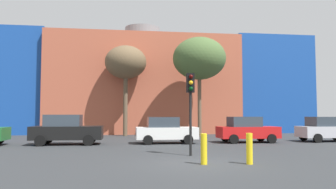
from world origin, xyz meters
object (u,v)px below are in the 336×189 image
Objects in this scene: parked_car_2 at (166,130)px; bollard_yellow_1 at (249,149)px; parked_car_1 at (66,130)px; bare_tree_1 at (199,59)px; parked_car_4 at (326,129)px; bollard_yellow_0 at (204,149)px; traffic_light_island at (190,95)px; bare_tree_0 at (126,63)px; parked_car_3 at (247,130)px.

bollard_yellow_1 is (2.03, -9.45, -0.27)m from parked_car_2.
bare_tree_1 is at bearing 31.73° from parked_car_1.
parked_car_2 is 11.47m from parked_car_4.
bare_tree_1 is 7.44× the size of bollard_yellow_0.
parked_car_2 is 9.28m from bollard_yellow_0.
parked_car_2 is 6.91m from traffic_light_island.
parked_car_2 is at bearing 102.11° from bollard_yellow_1.
bollard_yellow_0 is at bearing 174.13° from bollard_yellow_1.
bare_tree_1 reaches higher than bare_tree_0.
parked_car_3 is 12.91m from bare_tree_0.
bare_tree_1 is (-1.82, 6.26, 5.91)m from parked_car_3.
bollard_yellow_0 is (-3.49, -15.53, -6.20)m from bare_tree_1.
parked_car_4 is (5.87, 0.00, -0.00)m from parked_car_3.
parked_car_4 is 11.55m from bare_tree_1.
traffic_light_island is at bearing -87.22° from parked_car_2.
bare_tree_0 is (-14.07, 8.17, 5.71)m from parked_car_4.
parked_car_1 reaches higher than bollard_yellow_1.
parked_car_3 is 0.50× the size of bare_tree_0.
bollard_yellow_1 reaches higher than bollard_yellow_0.
parked_car_2 is 0.49× the size of bare_tree_0.
bare_tree_0 reaches higher than parked_car_1.
parked_car_3 reaches higher than bollard_yellow_0.
parked_car_3 is at bearing 142.80° from traffic_light_island.
bollard_yellow_0 is (-5.31, -9.27, -0.29)m from parked_car_3.
parked_car_3 is (5.60, -0.00, 0.01)m from parked_car_2.
parked_car_3 is 3.42× the size of bollard_yellow_1.
traffic_light_island is 3.97m from bollard_yellow_1.
bare_tree_0 is 6.66m from bare_tree_1.
parked_car_4 is at bearing 39.66° from bollard_yellow_0.
parked_car_1 is 10.61m from bare_tree_0.
parked_car_2 is (6.35, 0.00, -0.08)m from parked_car_1.
bollard_yellow_0 is 1.75m from bollard_yellow_1.
bollard_yellow_0 is (0.29, -9.27, -0.28)m from parked_car_2.
bollard_yellow_0 is (2.89, -17.44, -5.99)m from bare_tree_0.
bare_tree_0 is at bearing 104.72° from bollard_yellow_1.
bare_tree_1 is (10.12, 6.26, 5.84)m from parked_car_1.
parked_car_2 is at bearing 180.00° from parked_car_3.
traffic_light_island reaches higher than parked_car_4.
traffic_light_island is 0.44× the size of bare_tree_1.
parked_car_3 reaches higher than bollard_yellow_1.
parked_car_2 is 9.66m from bollard_yellow_1.
traffic_light_island reaches higher than parked_car_2.
bare_tree_0 reaches higher than traffic_light_island.
parked_car_1 is 13.26m from bare_tree_1.
parked_car_1 is 9.58m from traffic_light_island.
bollard_yellow_1 is (1.71, -2.82, -2.22)m from traffic_light_island.
parked_car_4 is (17.81, 0.00, -0.07)m from parked_car_1.
parked_car_2 is at bearing 91.79° from bollard_yellow_0.
parked_car_1 reaches higher than parked_car_2.
parked_car_3 is at bearing 60.20° from bollard_yellow_0.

